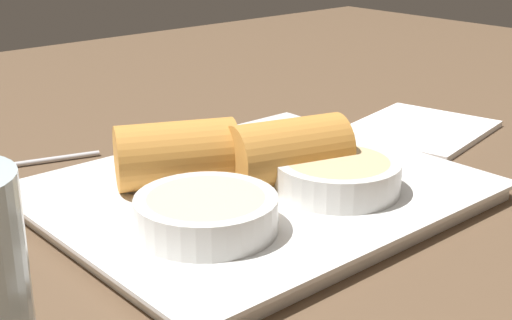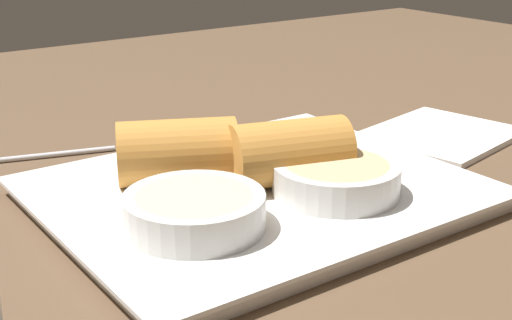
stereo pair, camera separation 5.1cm
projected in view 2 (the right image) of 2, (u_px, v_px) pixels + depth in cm
name	position (u px, v px, depth cm)	size (l,w,h in cm)	color
table_surface	(256.00, 202.00, 58.09)	(180.00, 140.00, 2.00)	brown
serving_plate	(256.00, 193.00, 55.17)	(31.73, 26.42, 1.50)	white
roll_front_left	(295.00, 152.00, 54.53)	(10.29, 7.42, 5.04)	#C68438
roll_front_right	(184.00, 151.00, 54.63)	(10.32, 8.44, 5.04)	#C68438
dipping_bowl_near	(336.00, 177.00, 52.77)	(9.50, 9.50, 2.39)	silver
dipping_bowl_far	(194.00, 210.00, 47.11)	(9.50, 9.50, 2.39)	silver
spoon	(152.00, 140.00, 68.02)	(17.34, 6.67, 1.44)	silver
napkin	(440.00, 135.00, 70.82)	(16.34, 14.67, 0.60)	white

